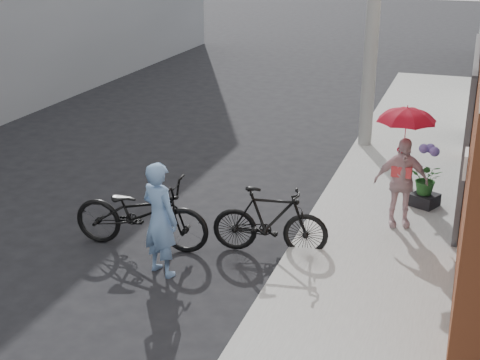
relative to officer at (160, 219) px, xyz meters
The scene contains 10 objects.
ground 1.12m from the officer, 35.99° to the left, with size 80.00×80.00×0.00m, color black.
sidewalk 3.74m from the officer, 42.00° to the left, with size 2.20×24.00×0.12m, color gray.
curb 3.01m from the officer, 57.47° to the left, with size 0.12×24.00×0.12m, color #9E9E99.
officer is the anchor object (origin of this frame).
bike_left 0.93m from the officer, 134.48° to the left, with size 0.72×2.07×1.09m, color black.
bike_right 1.66m from the officer, 41.49° to the left, with size 0.48×1.69×1.02m, color black.
kimono_woman 3.79m from the officer, 40.19° to the left, with size 0.83×0.35×1.42m, color beige.
parasol 3.95m from the officer, 40.19° to the left, with size 0.85×0.85×0.75m, color red.
planter 4.70m from the officer, 46.11° to the left, with size 0.39×0.39×0.21m, color black.
potted_plant 4.67m from the officer, 46.11° to the left, with size 0.49×0.43×0.55m, color #275F26.
Camera 1 is at (3.10, -7.84, 4.47)m, focal length 50.00 mm.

